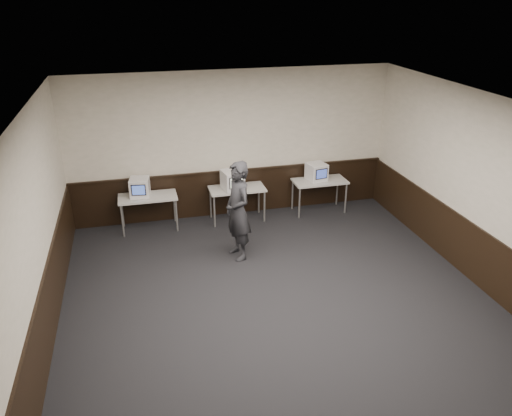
{
  "coord_description": "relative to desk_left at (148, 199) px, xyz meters",
  "views": [
    {
      "loc": [
        -2.03,
        -6.21,
        4.75
      ],
      "look_at": [
        -0.08,
        1.6,
        1.15
      ],
      "focal_mm": 35.0,
      "sensor_mm": 36.0,
      "label": 1
    }
  ],
  "objects": [
    {
      "name": "wainscot_left",
      "position": [
        -1.58,
        -3.6,
        -0.18
      ],
      "size": [
        0.04,
        7.98,
        1.0
      ],
      "primitive_type": "cube",
      "color": "black",
      "rests_on": "left_wall"
    },
    {
      "name": "desk_center",
      "position": [
        1.9,
        0.0,
        0.0
      ],
      "size": [
        1.2,
        0.6,
        0.75
      ],
      "color": "beige",
      "rests_on": "ground"
    },
    {
      "name": "back_wall",
      "position": [
        1.9,
        0.4,
        0.92
      ],
      "size": [
        7.0,
        0.0,
        7.0
      ],
      "primitive_type": "plane",
      "rotation": [
        1.57,
        0.0,
        0.0
      ],
      "color": "beige",
      "rests_on": "ground"
    },
    {
      "name": "person",
      "position": [
        1.58,
        -1.61,
        0.27
      ],
      "size": [
        0.6,
        0.78,
        1.9
      ],
      "primitive_type": "imported",
      "rotation": [
        0.0,
        0.0,
        -1.34
      ],
      "color": "#26272C",
      "rests_on": "ground"
    },
    {
      "name": "right_wall",
      "position": [
        5.4,
        -3.6,
        0.92
      ],
      "size": [
        0.0,
        8.0,
        8.0
      ],
      "primitive_type": "plane",
      "rotation": [
        1.57,
        0.0,
        -1.57
      ],
      "color": "beige",
      "rests_on": "ground"
    },
    {
      "name": "wainscot_rail",
      "position": [
        1.9,
        0.36,
        0.34
      ],
      "size": [
        6.98,
        0.06,
        0.04
      ],
      "primitive_type": "cube",
      "color": "black",
      "rests_on": "wainscot_back"
    },
    {
      "name": "wainscot_back",
      "position": [
        1.9,
        0.38,
        -0.18
      ],
      "size": [
        6.98,
        0.04,
        1.0
      ],
      "primitive_type": "cube",
      "color": "black",
      "rests_on": "back_wall"
    },
    {
      "name": "desk_left",
      "position": [
        0.0,
        0.0,
        0.0
      ],
      "size": [
        1.2,
        0.6,
        0.75
      ],
      "color": "beige",
      "rests_on": "ground"
    },
    {
      "name": "emac_right",
      "position": [
        3.73,
        0.03,
        0.27
      ],
      "size": [
        0.46,
        0.48,
        0.39
      ],
      "rotation": [
        0.0,
        0.0,
        0.19
      ],
      "color": "white",
      "rests_on": "desk_right"
    },
    {
      "name": "desk_right",
      "position": [
        3.8,
        0.0,
        0.0
      ],
      "size": [
        1.2,
        0.6,
        0.75
      ],
      "color": "beige",
      "rests_on": "ground"
    },
    {
      "name": "emac_center",
      "position": [
        1.79,
        -0.05,
        0.28
      ],
      "size": [
        0.49,
        0.51,
        0.42
      ],
      "rotation": [
        0.0,
        0.0,
        0.18
      ],
      "color": "white",
      "rests_on": "desk_center"
    },
    {
      "name": "emac_left",
      "position": [
        -0.14,
        0.04,
        0.27
      ],
      "size": [
        0.45,
        0.47,
        0.39
      ],
      "rotation": [
        0.0,
        0.0,
        -0.14
      ],
      "color": "white",
      "rests_on": "desk_left"
    },
    {
      "name": "left_wall",
      "position": [
        -1.6,
        -3.6,
        0.92
      ],
      "size": [
        0.0,
        8.0,
        8.0
      ],
      "primitive_type": "plane",
      "rotation": [
        1.57,
        0.0,
        1.57
      ],
      "color": "beige",
      "rests_on": "ground"
    },
    {
      "name": "wainscot_right",
      "position": [
        5.38,
        -3.6,
        -0.18
      ],
      "size": [
        0.04,
        7.98,
        1.0
      ],
      "primitive_type": "cube",
      "color": "black",
      "rests_on": "right_wall"
    },
    {
      "name": "floor",
      "position": [
        1.9,
        -3.6,
        -0.68
      ],
      "size": [
        8.0,
        8.0,
        0.0
      ],
      "primitive_type": "plane",
      "color": "black",
      "rests_on": "ground"
    },
    {
      "name": "ceiling",
      "position": [
        1.9,
        -3.6,
        2.52
      ],
      "size": [
        8.0,
        8.0,
        0.0
      ],
      "primitive_type": "plane",
      "rotation": [
        3.14,
        0.0,
        0.0
      ],
      "color": "white",
      "rests_on": "back_wall"
    }
  ]
}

